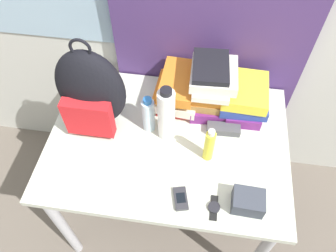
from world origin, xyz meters
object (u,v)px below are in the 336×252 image
at_px(book_stack_center, 211,87).
at_px(book_stack_right, 244,97).
at_px(book_stack_left, 177,90).
at_px(camera_pouch, 248,202).
at_px(sunscreen_bottle, 209,145).
at_px(cell_phone, 181,199).
at_px(backpack, 91,92).
at_px(sports_bottle, 166,114).
at_px(water_bottle, 149,115).
at_px(sunglasses_case, 223,129).
at_px(wristwatch, 214,208).

distance_m(book_stack_center, book_stack_right, 0.16).
relative_size(book_stack_left, camera_pouch, 2.25).
height_order(book_stack_center, sunscreen_bottle, book_stack_center).
bearing_deg(cell_phone, backpack, 141.87).
relative_size(book_stack_right, sports_bottle, 0.92).
bearing_deg(book_stack_right, backpack, -164.90).
bearing_deg(book_stack_center, book_stack_right, 0.43).
xyz_separation_m(backpack, water_bottle, (0.24, -0.00, -0.11)).
xyz_separation_m(book_stack_center, camera_pouch, (0.18, -0.50, -0.09)).
height_order(sports_bottle, sunglasses_case, sports_bottle).
height_order(book_stack_right, cell_phone, book_stack_right).
distance_m(book_stack_left, wristwatch, 0.58).
relative_size(book_stack_center, water_bottle, 1.35).
height_order(book_stack_left, sunglasses_case, book_stack_left).
height_order(sunscreen_bottle, camera_pouch, sunscreen_bottle).
bearing_deg(sunscreen_bottle, wristwatch, -79.49).
height_order(book_stack_right, sunglasses_case, book_stack_right).
height_order(sunglasses_case, camera_pouch, camera_pouch).
height_order(backpack, sports_bottle, backpack).
relative_size(water_bottle, camera_pouch, 1.58).
relative_size(backpack, cell_phone, 4.44).
height_order(sports_bottle, cell_phone, sports_bottle).
bearing_deg(cell_phone, camera_pouch, 2.92).
relative_size(book_stack_right, cell_phone, 2.55).
bearing_deg(camera_pouch, book_stack_center, 110.18).
distance_m(water_bottle, sports_bottle, 0.10).
bearing_deg(book_stack_right, cell_phone, -113.97).
xyz_separation_m(book_stack_left, water_bottle, (-0.11, -0.18, 0.02)).
distance_m(sunscreen_bottle, camera_pouch, 0.27).
relative_size(water_bottle, sunglasses_case, 1.30).
bearing_deg(book_stack_right, sunglasses_case, -116.99).
bearing_deg(sunglasses_case, book_stack_center, 116.66).
height_order(backpack, camera_pouch, backpack).
xyz_separation_m(backpack, cell_phone, (0.43, -0.34, -0.19)).
distance_m(book_stack_center, camera_pouch, 0.54).
distance_m(book_stack_left, sports_bottle, 0.22).
height_order(cell_phone, camera_pouch, camera_pouch).
relative_size(backpack, book_stack_left, 1.67).
distance_m(book_stack_left, sunscreen_bottle, 0.35).
xyz_separation_m(book_stack_right, water_bottle, (-0.42, -0.18, 0.01)).
bearing_deg(water_bottle, sunscreen_bottle, -23.28).
height_order(book_stack_left, book_stack_center, book_stack_center).
height_order(book_stack_center, camera_pouch, book_stack_center).
bearing_deg(sports_bottle, sunglasses_case, 11.34).
xyz_separation_m(backpack, sunscreen_bottle, (0.52, -0.12, -0.11)).
bearing_deg(backpack, sunglasses_case, 2.33).
distance_m(book_stack_center, water_bottle, 0.32).
bearing_deg(camera_pouch, sunscreen_bottle, 129.79).
height_order(backpack, sunscreen_bottle, backpack).
height_order(water_bottle, sunglasses_case, water_bottle).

